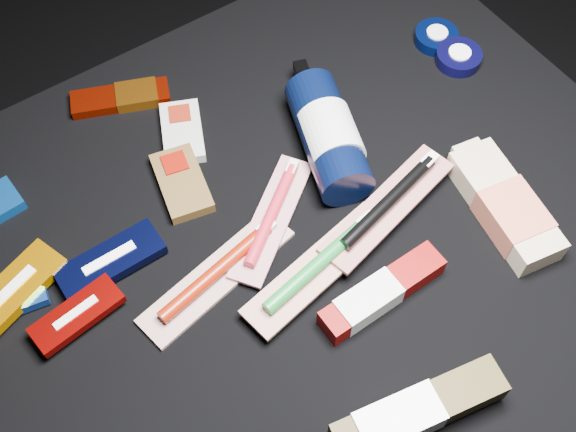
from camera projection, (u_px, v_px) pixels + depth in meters
ground at (284, 349)px, 1.25m from camera, size 3.00×3.00×0.00m
cloth_table at (284, 301)px, 1.08m from camera, size 0.98×0.78×0.40m
luna_bar_2 at (111, 261)px, 0.87m from camera, size 0.13×0.05×0.02m
luna_bar_3 at (13, 292)px, 0.85m from camera, size 0.14×0.09×0.02m
luna_bar_4 at (77, 315)px, 0.83m from camera, size 0.11×0.05×0.01m
clif_bar_0 at (181, 180)px, 0.94m from camera, size 0.08×0.12×0.02m
clif_bar_1 at (182, 130)px, 0.98m from camera, size 0.09×0.11×0.02m
power_bar at (126, 97)px, 1.01m from camera, size 0.14×0.09×0.02m
lotion_bottle at (328, 136)px, 0.94m from camera, size 0.12×0.23×0.07m
cream_tin_upper at (436, 37)px, 1.07m from camera, size 0.06×0.06×0.02m
cream_tin_lower at (459, 57)px, 1.05m from camera, size 0.07×0.07×0.02m
bodywash_bottle at (506, 207)px, 0.91m from camera, size 0.09×0.19×0.04m
toothbrush_pack_0 at (219, 273)px, 0.87m from camera, size 0.22×0.09×0.02m
toothbrush_pack_1 at (272, 215)px, 0.91m from camera, size 0.18×0.15×0.02m
toothbrush_pack_2 at (320, 264)px, 0.86m from camera, size 0.22×0.09×0.02m
toothbrush_pack_3 at (390, 203)px, 0.90m from camera, size 0.22×0.10×0.02m
toothpaste_carton_red at (377, 295)px, 0.85m from camera, size 0.17×0.04×0.03m
toothpaste_carton_green at (412, 414)px, 0.77m from camera, size 0.20×0.08×0.04m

